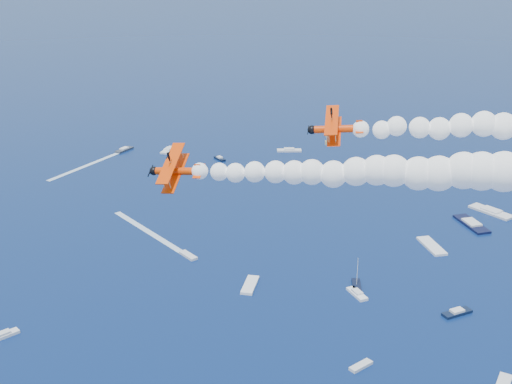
# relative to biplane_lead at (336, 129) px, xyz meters

# --- Properties ---
(biplane_lead) EXTENTS (8.83, 10.28, 7.25)m
(biplane_lead) POSITION_rel_biplane_lead_xyz_m (0.00, 0.00, 0.00)
(biplane_lead) COLOR #F33A05
(biplane_trail) EXTENTS (8.52, 10.32, 8.49)m
(biplane_trail) POSITION_rel_biplane_lead_xyz_m (-20.29, -6.81, -5.75)
(biplane_trail) COLOR #F53D05
(smoke_trail_trail) EXTENTS (55.44, 12.47, 9.86)m
(smoke_trail_trail) POSITION_rel_biplane_lead_xyz_m (7.35, -5.00, -3.66)
(smoke_trail_trail) COLOR white
(spectator_boats) EXTENTS (237.10, 173.67, 0.70)m
(spectator_boats) POSITION_rel_biplane_lead_xyz_m (-3.99, 95.03, -61.10)
(spectator_boats) COLOR silver
(spectator_boats) RESTS_ON ground
(boat_wakes) EXTENTS (238.56, 88.15, 0.04)m
(boat_wakes) POSITION_rel_biplane_lead_xyz_m (-30.20, 100.55, -61.42)
(boat_wakes) COLOR white
(boat_wakes) RESTS_ON ground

